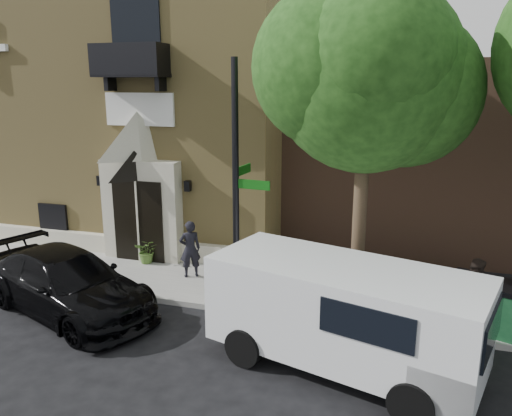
{
  "coord_description": "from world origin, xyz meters",
  "views": [
    {
      "loc": [
        6.92,
        -10.95,
        5.68
      ],
      "look_at": [
        3.02,
        2.0,
        2.29
      ],
      "focal_mm": 35.0,
      "sensor_mm": 36.0,
      "label": 1
    }
  ],
  "objects_px": {
    "dumpster": "(489,305)",
    "street_sign": "(237,186)",
    "fire_hydrant": "(355,307)",
    "pedestrian_far": "(476,292)",
    "pedestrian_near": "(190,249)",
    "cargo_van": "(353,315)",
    "black_sedan": "(68,283)"
  },
  "relations": [
    {
      "from": "fire_hydrant",
      "to": "pedestrian_near",
      "type": "height_order",
      "value": "pedestrian_near"
    },
    {
      "from": "cargo_van",
      "to": "street_sign",
      "type": "relative_size",
      "value": 0.94
    },
    {
      "from": "fire_hydrant",
      "to": "dumpster",
      "type": "xyz_separation_m",
      "value": [
        2.97,
        0.51,
        0.23
      ]
    },
    {
      "from": "fire_hydrant",
      "to": "pedestrian_far",
      "type": "distance_m",
      "value": 2.8
    },
    {
      "from": "dumpster",
      "to": "pedestrian_near",
      "type": "bearing_deg",
      "value": -166.63
    },
    {
      "from": "street_sign",
      "to": "pedestrian_near",
      "type": "distance_m",
      "value": 3.23
    },
    {
      "from": "cargo_van",
      "to": "fire_hydrant",
      "type": "bearing_deg",
      "value": 109.46
    },
    {
      "from": "black_sedan",
      "to": "street_sign",
      "type": "bearing_deg",
      "value": -49.71
    },
    {
      "from": "black_sedan",
      "to": "pedestrian_near",
      "type": "xyz_separation_m",
      "value": [
        2.13,
        2.77,
        0.22
      ]
    },
    {
      "from": "fire_hydrant",
      "to": "cargo_van",
      "type": "bearing_deg",
      "value": -86.73
    },
    {
      "from": "black_sedan",
      "to": "pedestrian_near",
      "type": "distance_m",
      "value": 3.5
    },
    {
      "from": "cargo_van",
      "to": "black_sedan",
      "type": "bearing_deg",
      "value": -168.97
    },
    {
      "from": "fire_hydrant",
      "to": "pedestrian_near",
      "type": "bearing_deg",
      "value": 163.26
    },
    {
      "from": "black_sedan",
      "to": "cargo_van",
      "type": "height_order",
      "value": "cargo_van"
    },
    {
      "from": "pedestrian_far",
      "to": "black_sedan",
      "type": "bearing_deg",
      "value": 94.31
    },
    {
      "from": "fire_hydrant",
      "to": "pedestrian_far",
      "type": "height_order",
      "value": "pedestrian_far"
    },
    {
      "from": "street_sign",
      "to": "pedestrian_far",
      "type": "relative_size",
      "value": 3.78
    },
    {
      "from": "cargo_van",
      "to": "pedestrian_far",
      "type": "distance_m",
      "value": 3.66
    },
    {
      "from": "black_sedan",
      "to": "cargo_van",
      "type": "bearing_deg",
      "value": -74.31
    },
    {
      "from": "street_sign",
      "to": "pedestrian_far",
      "type": "bearing_deg",
      "value": 10.9
    },
    {
      "from": "pedestrian_near",
      "to": "pedestrian_far",
      "type": "distance_m",
      "value": 7.65
    },
    {
      "from": "pedestrian_near",
      "to": "street_sign",
      "type": "bearing_deg",
      "value": 112.51
    },
    {
      "from": "cargo_van",
      "to": "street_sign",
      "type": "xyz_separation_m",
      "value": [
        -3.12,
        2.08,
        2.0
      ]
    },
    {
      "from": "fire_hydrant",
      "to": "pedestrian_far",
      "type": "bearing_deg",
      "value": 13.92
    },
    {
      "from": "cargo_van",
      "to": "dumpster",
      "type": "height_order",
      "value": "cargo_van"
    },
    {
      "from": "street_sign",
      "to": "dumpster",
      "type": "distance_m",
      "value": 6.49
    },
    {
      "from": "dumpster",
      "to": "street_sign",
      "type": "bearing_deg",
      "value": -156.12
    },
    {
      "from": "dumpster",
      "to": "black_sedan",
      "type": "bearing_deg",
      "value": -149.48
    },
    {
      "from": "dumpster",
      "to": "pedestrian_far",
      "type": "relative_size",
      "value": 1.24
    },
    {
      "from": "fire_hydrant",
      "to": "pedestrian_far",
      "type": "relative_size",
      "value": 0.44
    },
    {
      "from": "dumpster",
      "to": "fire_hydrant",
      "type": "bearing_deg",
      "value": -149.82
    },
    {
      "from": "cargo_van",
      "to": "fire_hydrant",
      "type": "relative_size",
      "value": 8.01
    }
  ]
}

